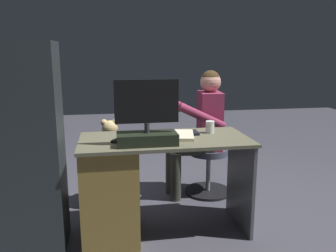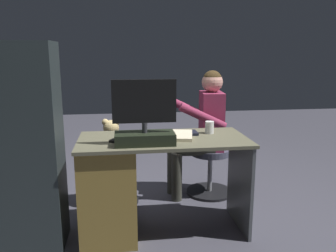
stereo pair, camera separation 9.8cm
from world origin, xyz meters
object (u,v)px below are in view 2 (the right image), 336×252
(keyboard, at_px, (170,133))
(visitor_chair, at_px, (210,167))
(computer_mouse, at_px, (127,133))
(monitor, at_px, (145,126))
(person, at_px, (203,123))
(cup, at_px, (209,127))
(office_chair_teddy, at_px, (113,176))
(teddy_bear, at_px, (112,139))
(desk, at_px, (121,184))
(tv_remote, at_px, (117,139))

(keyboard, height_order, visitor_chair, keyboard)
(computer_mouse, bearing_deg, monitor, 112.77)
(person, bearing_deg, computer_mouse, 35.86)
(cup, height_order, office_chair_teddy, cup)
(monitor, bearing_deg, computer_mouse, -67.23)
(monitor, relative_size, computer_mouse, 4.66)
(computer_mouse, xyz_separation_m, office_chair_teddy, (0.14, -0.44, -0.50))
(teddy_bear, bearing_deg, keyboard, 134.46)
(keyboard, xyz_separation_m, cup, (-0.31, -0.00, 0.04))
(monitor, distance_m, computer_mouse, 0.32)
(monitor, height_order, keyboard, monitor)
(computer_mouse, relative_size, cup, 1.00)
(keyboard, distance_m, teddy_bear, 0.68)
(keyboard, relative_size, person, 0.35)
(desk, height_order, teddy_bear, teddy_bear)
(computer_mouse, relative_size, tv_remote, 0.64)
(teddy_bear, bearing_deg, visitor_chair, -175.37)
(teddy_bear, bearing_deg, cup, 148.78)
(monitor, distance_m, tv_remote, 0.26)
(monitor, height_order, visitor_chair, monitor)
(keyboard, bearing_deg, office_chair_teddy, -44.80)
(computer_mouse, height_order, office_chair_teddy, computer_mouse)
(tv_remote, bearing_deg, keyboard, -134.12)
(desk, height_order, office_chair_teddy, desk)
(desk, xyz_separation_m, teddy_bear, (0.08, -0.58, 0.21))
(desk, relative_size, person, 1.04)
(desk, distance_m, tv_remote, 0.36)
(cup, distance_m, visitor_chair, 0.77)
(teddy_bear, height_order, person, person)
(visitor_chair, bearing_deg, office_chair_teddy, 5.37)
(monitor, relative_size, visitor_chair, 0.98)
(desk, distance_m, computer_mouse, 0.39)
(tv_remote, distance_m, teddy_bear, 0.62)
(computer_mouse, bearing_deg, teddy_bear, -73.11)
(office_chair_teddy, distance_m, person, 0.97)
(cup, xyz_separation_m, person, (-0.08, -0.54, -0.08))
(teddy_bear, bearing_deg, person, -175.43)
(desk, height_order, keyboard, keyboard)
(person, bearing_deg, desk, 39.61)
(teddy_bear, bearing_deg, computer_mouse, 106.89)
(computer_mouse, distance_m, tv_remote, 0.17)
(computer_mouse, distance_m, person, 0.89)
(office_chair_teddy, bearing_deg, monitor, 109.46)
(monitor, xyz_separation_m, cup, (-0.53, -0.25, -0.08))
(desk, xyz_separation_m, person, (-0.78, -0.65, 0.31))
(desk, height_order, tv_remote, tv_remote)
(office_chair_teddy, bearing_deg, computer_mouse, 107.33)
(monitor, height_order, computer_mouse, monitor)
(computer_mouse, xyz_separation_m, visitor_chair, (-0.80, -0.53, -0.49))
(monitor, height_order, office_chair_teddy, monitor)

